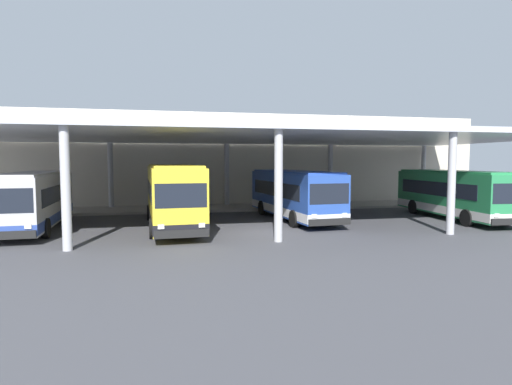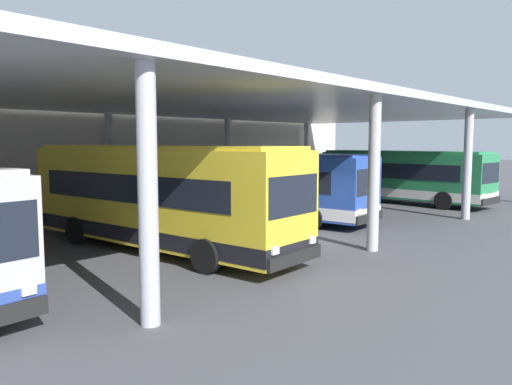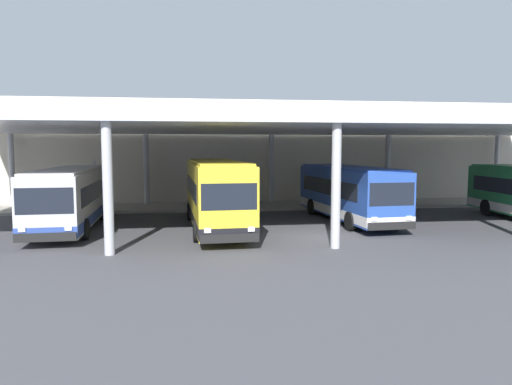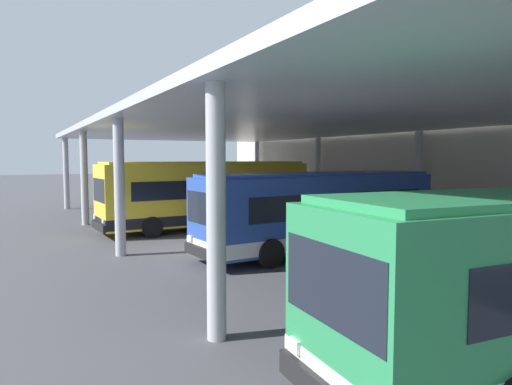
{
  "view_description": "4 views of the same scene",
  "coord_description": "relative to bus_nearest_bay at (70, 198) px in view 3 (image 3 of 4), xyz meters",
  "views": [
    {
      "loc": [
        -5.31,
        -21.42,
        3.76
      ],
      "look_at": [
        0.13,
        2.89,
        1.93
      ],
      "focal_mm": 29.58,
      "sensor_mm": 36.0,
      "label": 1
    },
    {
      "loc": [
        -15.14,
        -10.52,
        3.68
      ],
      "look_at": [
        1.48,
        4.09,
        1.44
      ],
      "focal_mm": 34.81,
      "sensor_mm": 36.0,
      "label": 2
    },
    {
      "loc": [
        -5.99,
        -21.37,
        4.21
      ],
      "look_at": [
        -2.29,
        5.41,
        1.66
      ],
      "focal_mm": 32.83,
      "sensor_mm": 36.0,
      "label": 3
    },
    {
      "loc": [
        17.74,
        -6.16,
        3.73
      ],
      "look_at": [
        -2.69,
        4.87,
        2.0
      ],
      "focal_mm": 32.06,
      "sensor_mm": 36.0,
      "label": 4
    }
  ],
  "objects": [
    {
      "name": "bus_middle_bay",
      "position": [
        15.29,
        0.76,
        0.0
      ],
      "size": [
        3.27,
        10.68,
        3.17
      ],
      "color": "#284CA8",
      "rests_on": "ground"
    },
    {
      "name": "bench_waiting",
      "position": [
        18.41,
        7.88,
        -0.99
      ],
      "size": [
        1.8,
        0.45,
        0.92
      ],
      "color": "#4C515B",
      "rests_on": "platform_kerb"
    },
    {
      "name": "platform_kerb",
      "position": [
        12.28,
        7.82,
        -1.57
      ],
      "size": [
        42.0,
        4.5,
        0.18
      ],
      "primitive_type": "cube",
      "color": "#A39E93",
      "rests_on": "ground"
    },
    {
      "name": "ground_plane",
      "position": [
        12.28,
        -3.93,
        -1.66
      ],
      "size": [
        200.0,
        200.0,
        0.0
      ],
      "primitive_type": "plane",
      "color": "#47474C"
    },
    {
      "name": "station_building_facade",
      "position": [
        12.28,
        11.07,
        2.3
      ],
      "size": [
        48.0,
        1.6,
        7.91
      ],
      "primitive_type": "cube",
      "color": "beige",
      "rests_on": "ground"
    },
    {
      "name": "bus_second_bay",
      "position": [
        7.52,
        -0.86,
        0.19
      ],
      "size": [
        3.09,
        11.44,
        3.57
      ],
      "color": "yellow",
      "rests_on": "ground"
    },
    {
      "name": "bus_nearest_bay",
      "position": [
        0.0,
        0.0,
        0.0
      ],
      "size": [
        3.09,
        10.64,
        3.17
      ],
      "color": "#B7B7BC",
      "rests_on": "ground"
    },
    {
      "name": "canopy_shelter",
      "position": [
        12.28,
        1.57,
        3.63
      ],
      "size": [
        40.0,
        17.0,
        5.55
      ],
      "color": "silver",
      "rests_on": "ground"
    },
    {
      "name": "banner_sign",
      "position": [
        -0.11,
        7.01,
        0.32
      ],
      "size": [
        0.7,
        0.12,
        3.2
      ],
      "color": "#B2B2B7",
      "rests_on": "platform_kerb"
    }
  ]
}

